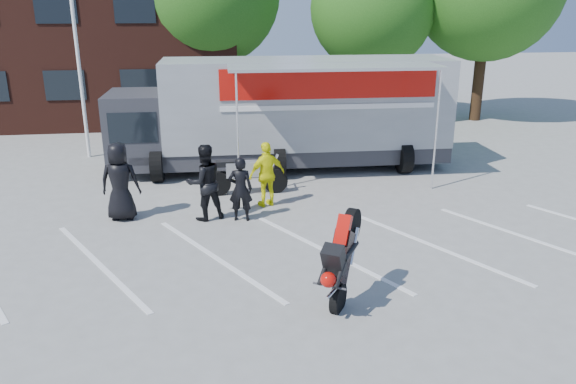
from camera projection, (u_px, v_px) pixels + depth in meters
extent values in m
plane|color=#979792|center=(326.00, 272.00, 11.28)|extent=(100.00, 100.00, 0.00)
cube|color=white|center=(317.00, 252.00, 12.22)|extent=(18.09, 13.33, 0.01)
cube|color=#451E16|center=(36.00, 41.00, 25.79)|extent=(18.00, 8.00, 7.00)
cylinder|color=white|center=(76.00, 40.00, 18.56)|extent=(0.12, 0.12, 8.00)
cylinder|color=#382314|center=(214.00, 85.00, 25.54)|extent=(0.50, 0.50, 3.24)
cylinder|color=#382314|center=(369.00, 89.00, 25.56)|extent=(0.50, 0.50, 2.88)
sphere|color=#1F5214|center=(372.00, 8.00, 24.44)|extent=(5.44, 5.44, 5.44)
cylinder|color=#382314|center=(478.00, 83.00, 25.65)|extent=(0.50, 0.50, 3.42)
imported|color=black|center=(120.00, 182.00, 13.79)|extent=(1.01, 0.71, 1.96)
imported|color=black|center=(241.00, 189.00, 13.77)|extent=(0.65, 0.48, 1.62)
imported|color=black|center=(205.00, 182.00, 13.80)|extent=(1.12, 1.00, 1.92)
imported|color=#FEFF0D|center=(267.00, 174.00, 14.75)|extent=(1.11, 0.77, 1.74)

